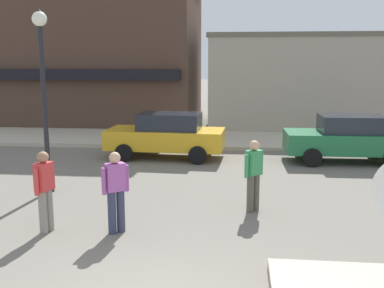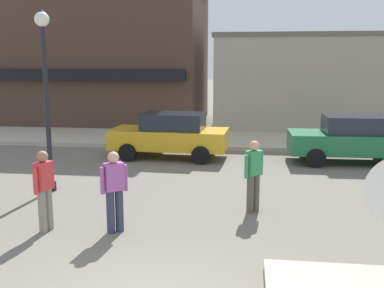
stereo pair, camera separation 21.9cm
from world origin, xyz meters
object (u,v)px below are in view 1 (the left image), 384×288
Objects in this scene: parked_car_second at (348,138)px; pedestrian_kerb_side at (116,190)px; parked_car_nearest at (167,135)px; pedestrian_crossing_near at (254,174)px; pedestrian_crossing_far at (45,189)px; lamp_post at (43,76)px.

pedestrian_kerb_side is (-5.93, -6.98, 0.06)m from parked_car_second.
pedestrian_crossing_near is at bearing -62.55° from parked_car_nearest.
pedestrian_crossing_far is at bearing -135.93° from parked_car_second.
pedestrian_crossing_far is (1.12, -2.68, -2.09)m from lamp_post.
parked_car_nearest is 2.53× the size of pedestrian_kerb_side.
pedestrian_crossing_far is at bearing -176.00° from pedestrian_kerb_side.
pedestrian_kerb_side is at bearing 4.00° from pedestrian_crossing_far.
pedestrian_crossing_near is at bearing 30.25° from pedestrian_kerb_side.
parked_car_second is 2.50× the size of pedestrian_crossing_near.
parked_car_second is at bearing 59.03° from pedestrian_crossing_near.
pedestrian_kerb_side is at bearing -45.97° from lamp_post.
lamp_post reaches higher than parked_car_second.
lamp_post is 9.74m from parked_car_second.
parked_car_nearest is 2.53× the size of pedestrian_crossing_near.
lamp_post is 1.13× the size of parked_car_second.
parked_car_nearest is (2.35, 4.42, -2.15)m from lamp_post.
parked_car_nearest is at bearing 117.45° from pedestrian_crossing_near.
pedestrian_kerb_side is at bearing -149.75° from pedestrian_crossing_near.
pedestrian_crossing_near is 4.38m from pedestrian_crossing_far.
parked_car_second is 6.32m from pedestrian_crossing_near.
pedestrian_kerb_side reaches higher than parked_car_nearest.
lamp_post is 2.82× the size of pedestrian_crossing_near.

